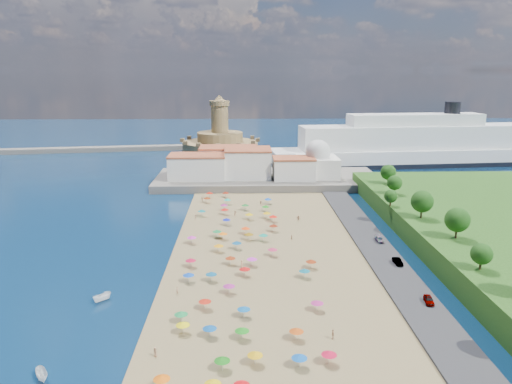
{
  "coord_description": "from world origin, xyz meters",
  "views": [
    {
      "loc": [
        -0.12,
        -125.53,
        44.82
      ],
      "look_at": [
        4.0,
        25.0,
        8.0
      ],
      "focal_mm": 35.0,
      "sensor_mm": 36.0,
      "label": 1
    }
  ],
  "objects": [
    {
      "name": "waterfront_buildings",
      "position": [
        -3.05,
        73.64,
        7.88
      ],
      "size": [
        57.0,
        29.0,
        11.0
      ],
      "color": "silver",
      "rests_on": "terrace"
    },
    {
      "name": "domed_building",
      "position": [
        30.0,
        71.0,
        8.97
      ],
      "size": [
        16.0,
        16.0,
        15.0
      ],
      "color": "silver",
      "rests_on": "terrace"
    },
    {
      "name": "cruise_ship",
      "position": [
        82.33,
        110.93,
        8.95
      ],
      "size": [
        139.73,
        33.42,
        30.23
      ],
      "color": "black",
      "rests_on": "ground"
    },
    {
      "name": "moored_boats",
      "position": [
        -29.15,
        -45.33,
        0.79
      ],
      "size": [
        5.47,
        30.1,
        1.62
      ],
      "color": "white",
      "rests_on": "ground"
    },
    {
      "name": "terrace",
      "position": [
        10.0,
        73.0,
        1.5
      ],
      "size": [
        90.0,
        36.0,
        3.0
      ],
      "primitive_type": "cube",
      "color": "#59544C",
      "rests_on": "ground"
    },
    {
      "name": "breakwater",
      "position": [
        -110.0,
        153.0,
        1.3
      ],
      "size": [
        199.03,
        34.77,
        2.6
      ],
      "primitive_type": "cube",
      "rotation": [
        0.0,
        0.0,
        0.14
      ],
      "color": "#59544C",
      "rests_on": "ground"
    },
    {
      "name": "hillside_trees",
      "position": [
        48.63,
        -10.84,
        10.24
      ],
      "size": [
        12.18,
        108.12,
        7.71
      ],
      "color": "#382314",
      "rests_on": "hillside"
    },
    {
      "name": "ground",
      "position": [
        0.0,
        0.0,
        0.0
      ],
      "size": [
        700.0,
        700.0,
        0.0
      ],
      "primitive_type": "plane",
      "color": "#071938",
      "rests_on": "ground"
    },
    {
      "name": "jetty",
      "position": [
        -12.0,
        108.0,
        1.2
      ],
      "size": [
        18.0,
        70.0,
        2.4
      ],
      "primitive_type": "cube",
      "color": "#59544C",
      "rests_on": "ground"
    },
    {
      "name": "parked_cars",
      "position": [
        36.0,
        -17.84,
        1.37
      ],
      "size": [
        2.21,
        40.24,
        1.37
      ],
      "color": "gray",
      "rests_on": "promenade"
    },
    {
      "name": "beachgoers",
      "position": [
        1.04,
        5.62,
        1.12
      ],
      "size": [
        32.63,
        98.35,
        1.89
      ],
      "color": "tan",
      "rests_on": "beach"
    },
    {
      "name": "fortress",
      "position": [
        -12.0,
        138.0,
        6.68
      ],
      "size": [
        40.0,
        40.0,
        32.4
      ],
      "color": "#A48252",
      "rests_on": "ground"
    },
    {
      "name": "beach_parasols",
      "position": [
        -1.26,
        -10.91,
        2.15
      ],
      "size": [
        31.73,
        115.26,
        2.2
      ],
      "color": "gray",
      "rests_on": "beach"
    }
  ]
}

